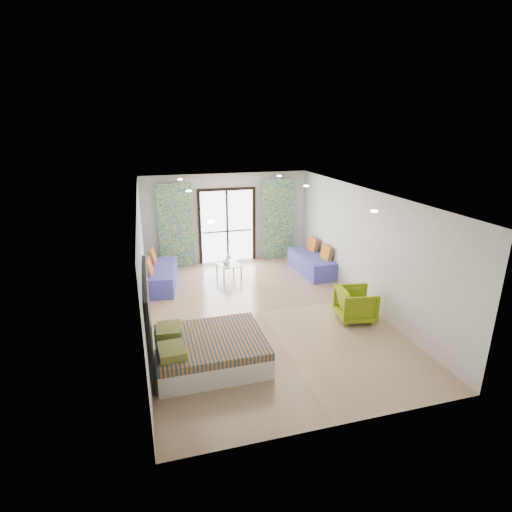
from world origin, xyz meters
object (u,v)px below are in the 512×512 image
object	(u,v)px
daybed_right	(312,263)
coffee_table	(229,266)
armchair	(356,303)
daybed_left	(161,276)
bed	(209,350)

from	to	relation	value
daybed_right	coffee_table	bearing A→B (deg)	172.38
armchair	daybed_left	bearing A→B (deg)	61.74
daybed_left	armchair	world-z (taller)	daybed_left
daybed_left	coffee_table	bearing A→B (deg)	11.38
coffee_table	armchair	world-z (taller)	armchair
daybed_right	armchair	bearing A→B (deg)	-97.18
bed	daybed_left	distance (m)	3.97
daybed_left	daybed_right	bearing A→B (deg)	6.52
daybed_left	coffee_table	distance (m)	1.85
bed	coffee_table	size ratio (longest dim) A/B	2.74
daybed_left	coffee_table	size ratio (longest dim) A/B	2.80
bed	armchair	distance (m)	3.46
daybed_left	armchair	size ratio (longest dim) A/B	2.46
daybed_left	coffee_table	xyz separation A→B (m)	(1.85, 0.11, 0.06)
bed	daybed_right	xyz separation A→B (m)	(3.59, 3.82, 0.01)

